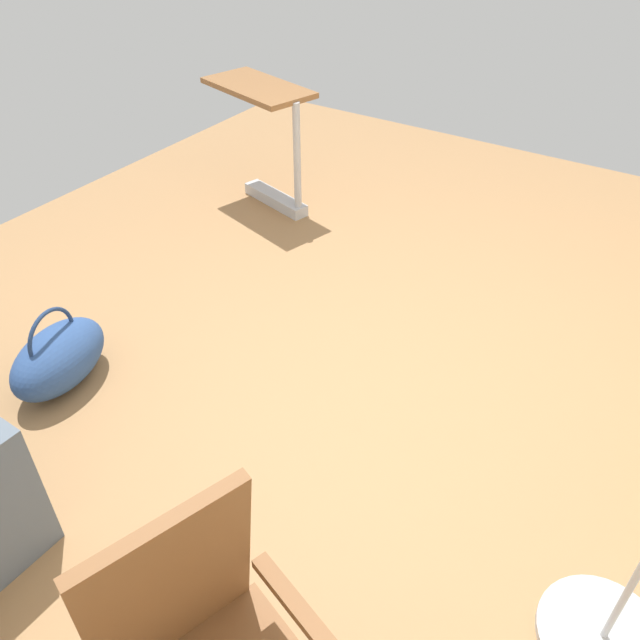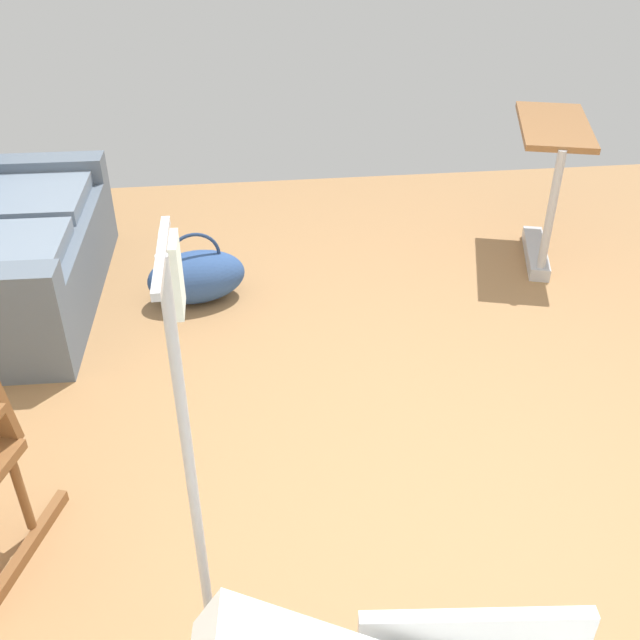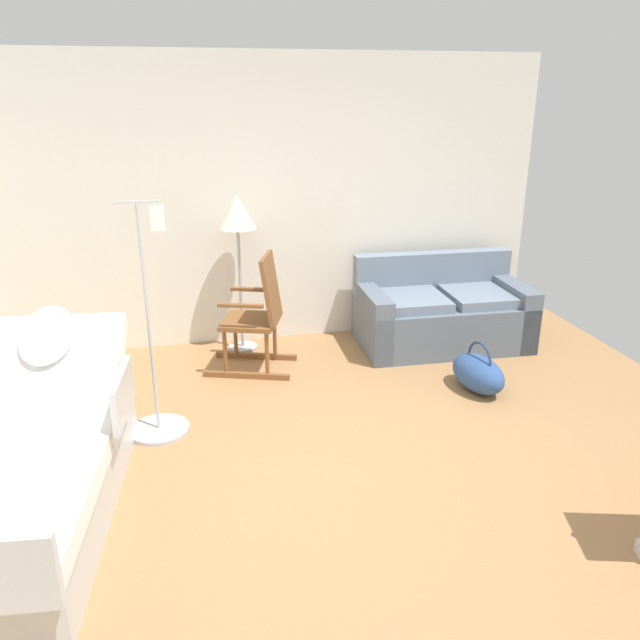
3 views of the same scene
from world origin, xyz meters
The scene contains 4 objects.
ground_plane centered at (0.00, 0.00, 0.00)m, with size 6.36×6.36×0.00m, color #9E7247.
overbed_table centered at (1.79, -1.21, 0.53)m, with size 0.88×0.60×0.84m.
duffel_bag centered at (1.49, 0.93, 0.15)m, with size 0.42×0.61×0.43m.
iv_pole centered at (-1.08, 0.79, 0.25)m, with size 0.44×0.44×1.69m.
Camera 1 is at (-0.86, 2.19, 2.18)m, focal length 35.49 mm.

